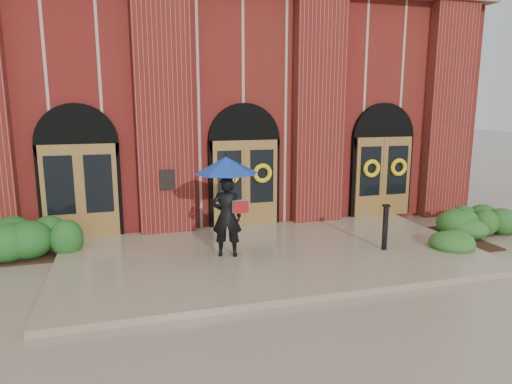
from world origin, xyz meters
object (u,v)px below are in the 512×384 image
object	(u,v)px
man_with_umbrella	(227,187)
hedge_wall_left	(51,237)
metal_post	(385,226)
hedge_wall_right	(478,219)

from	to	relation	value
man_with_umbrella	hedge_wall_left	xyz separation A→B (m)	(-4.09, 1.82, -1.36)
metal_post	hedge_wall_left	size ratio (longest dim) A/B	0.34
hedge_wall_left	hedge_wall_right	world-z (taller)	hedge_wall_left
hedge_wall_left	hedge_wall_right	bearing A→B (deg)	-6.04
man_with_umbrella	hedge_wall_right	xyz separation A→B (m)	(7.66, 0.58, -1.44)
man_with_umbrella	metal_post	bearing A→B (deg)	-172.98
hedge_wall_right	man_with_umbrella	bearing A→B (deg)	-175.67
metal_post	hedge_wall_right	size ratio (longest dim) A/B	0.41
man_with_umbrella	hedge_wall_left	world-z (taller)	man_with_umbrella
man_with_umbrella	hedge_wall_left	bearing A→B (deg)	-7.66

